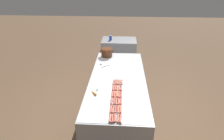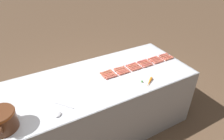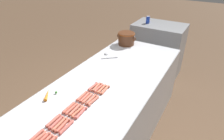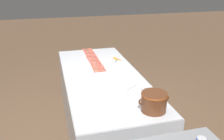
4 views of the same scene
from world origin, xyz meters
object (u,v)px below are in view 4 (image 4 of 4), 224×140
at_px(hot_dog_5, 104,69).
at_px(hot_dog_14, 92,57).
at_px(hot_dog_15, 94,61).
at_px(carrot, 118,59).
at_px(hot_dog_13, 90,54).
at_px(hot_dog_21, 92,61).
at_px(bean_pot, 154,101).
at_px(hot_dog_1, 94,53).
at_px(hot_dog_3, 98,60).
at_px(hot_dog_7, 92,53).
at_px(hot_dog_17, 99,69).
at_px(hot_dog_24, 84,51).
at_px(hot_dog_10, 99,64).
at_px(hot_dog_8, 94,57).
at_px(hot_dog_2, 96,57).
at_px(serving_spoon, 140,88).
at_px(hot_dog_16, 97,65).
at_px(hot_dog_29, 94,70).
at_px(hot_dog_11, 102,69).
at_px(hot_dog_20, 90,57).
at_px(hot_dog_23, 97,69).
at_px(hot_dog_9, 97,60).
at_px(hot_dog_18, 86,51).
at_px(hot_dog_26, 88,57).
at_px(hot_dog_22, 94,65).
at_px(hot_dog_27, 90,61).
at_px(hot_dog_28, 92,65).
at_px(hot_dog_12, 88,50).
at_px(hot_dog_4, 101,64).
at_px(hot_dog_19, 88,54).
at_px(hot_dog_6, 90,50).

distance_m(hot_dog_5, hot_dog_14, 0.55).
xyz_separation_m(hot_dog_15, carrot, (-0.36, 0.03, 0.00)).
bearing_deg(hot_dog_13, hot_dog_21, 85.22).
bearing_deg(bean_pot, hot_dog_1, -83.52).
xyz_separation_m(hot_dog_3, hot_dog_7, (0.03, -0.36, 0.00)).
bearing_deg(hot_dog_14, hot_dog_15, 91.56).
bearing_deg(hot_dog_17, hot_dog_24, -85.91).
relative_size(hot_dog_10, hot_dog_15, 1.00).
bearing_deg(hot_dog_8, hot_dog_2, 171.92).
relative_size(hot_dog_14, hot_dog_17, 1.00).
xyz_separation_m(hot_dog_7, hot_dog_8, (0.00, 0.18, 0.00)).
height_order(hot_dog_21, serving_spoon, hot_dog_21).
height_order(hot_dog_16, hot_dog_24, same).
bearing_deg(hot_dog_29, hot_dog_11, -179.59).
bearing_deg(hot_dog_20, hot_dog_23, 89.90).
xyz_separation_m(hot_dog_9, hot_dog_16, (0.03, 0.18, 0.00)).
bearing_deg(serving_spoon, hot_dog_9, -74.73).
xyz_separation_m(hot_dog_18, hot_dog_26, (0.03, 0.36, 0.00)).
xyz_separation_m(hot_dog_7, serving_spoon, (-0.29, 1.43, -0.01)).
bearing_deg(hot_dog_7, carrot, 128.98).
bearing_deg(hot_dog_9, hot_dog_13, -84.01).
height_order(hot_dog_22, hot_dog_24, same).
relative_size(hot_dog_13, hot_dog_24, 1.00).
distance_m(hot_dog_1, carrot, 0.50).
bearing_deg(serving_spoon, hot_dog_27, -69.80).
xyz_separation_m(hot_dog_1, hot_dog_20, (0.10, 0.18, 0.00)).
bearing_deg(hot_dog_23, hot_dog_17, 179.35).
relative_size(hot_dog_28, serving_spoon, 0.71).
xyz_separation_m(hot_dog_12, hot_dog_26, (0.07, 0.36, 0.00)).
bearing_deg(hot_dog_27, hot_dog_12, -97.15).
distance_m(hot_dog_7, hot_dog_13, 0.04).
xyz_separation_m(hot_dog_2, hot_dog_7, (0.03, -0.19, 0.00)).
distance_m(hot_dog_7, hot_dog_21, 0.37).
height_order(hot_dog_12, hot_dog_14, same).
relative_size(hot_dog_4, hot_dog_26, 1.00).
height_order(hot_dog_7, hot_dog_24, same).
height_order(hot_dog_2, hot_dog_29, same).
distance_m(hot_dog_4, hot_dog_27, 0.22).
relative_size(hot_dog_15, hot_dog_27, 1.00).
distance_m(hot_dog_16, hot_dog_20, 0.36).
distance_m(hot_dog_20, carrot, 0.45).
height_order(hot_dog_17, hot_dog_23, same).
bearing_deg(hot_dog_14, hot_dog_19, -81.33).
relative_size(hot_dog_6, hot_dog_13, 1.00).
xyz_separation_m(hot_dog_15, hot_dog_26, (0.07, -0.18, 0.00)).
distance_m(hot_dog_23, hot_dog_28, 0.19).
bearing_deg(hot_dog_22, hot_dog_11, 109.90).
bearing_deg(hot_dog_17, hot_dog_13, -89.88).
relative_size(hot_dog_1, hot_dog_16, 1.00).
height_order(hot_dog_11, hot_dog_18, same).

